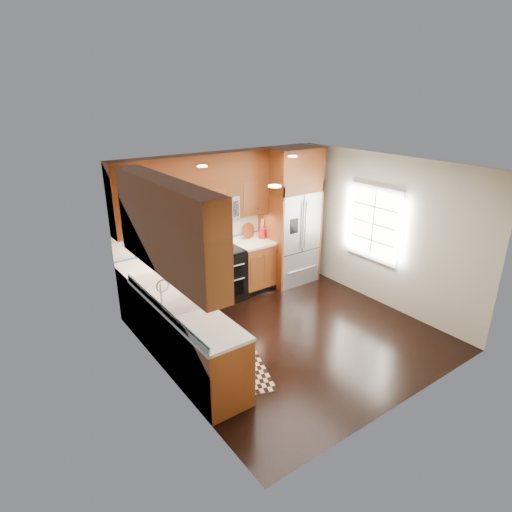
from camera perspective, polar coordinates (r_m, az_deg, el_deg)
ground at (r=6.81m, az=4.69°, el=-10.31°), size 4.00×4.00×0.00m
wall_back at (r=7.77m, az=-4.57°, el=4.29°), size 4.00×0.02×2.60m
wall_left at (r=5.25m, az=-11.89°, el=-4.67°), size 0.02×4.00×2.60m
wall_right at (r=7.62m, az=16.60°, el=3.12°), size 0.02×4.00×2.60m
window at (r=7.69m, az=15.42°, el=4.19°), size 0.04×1.10×1.30m
base_cabinets at (r=6.64m, az=-8.51°, el=-6.87°), size 2.85×3.00×0.90m
countertop at (r=6.59m, az=-8.10°, el=-2.54°), size 2.86×3.01×0.04m
upper_cabinets at (r=6.27m, az=-9.44°, el=6.84°), size 2.85×3.00×1.15m
range at (r=7.67m, az=-4.69°, el=-2.57°), size 0.76×0.67×0.95m
microwave at (r=7.38m, az=-5.50°, el=6.26°), size 0.76×0.40×0.42m
refrigerator at (r=8.21m, az=4.60°, el=5.24°), size 0.98×0.75×2.60m
sink_faucet at (r=5.67m, az=-10.16°, el=-5.99°), size 0.54×0.44×0.37m
rug at (r=6.14m, az=-3.56°, el=-14.08°), size 1.32×1.69×0.01m
knife_block at (r=7.29m, az=-7.98°, el=1.00°), size 0.13×0.17×0.29m
utensil_crock at (r=8.06m, az=0.85°, el=3.27°), size 0.16×0.16×0.38m
cutting_board at (r=8.11m, az=-0.98°, el=2.49°), size 0.37×0.37×0.02m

